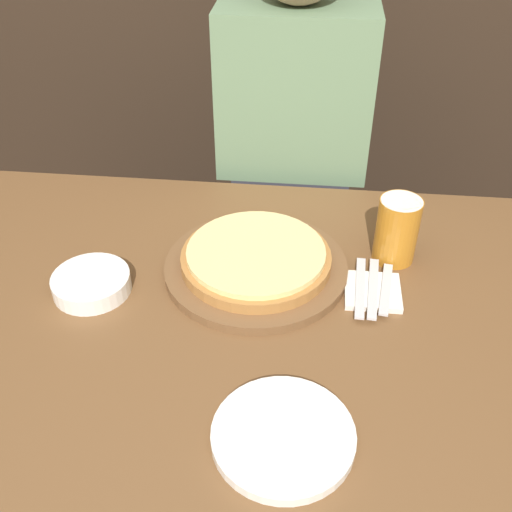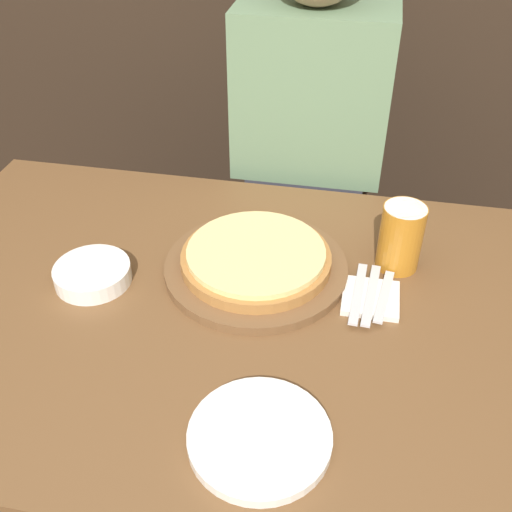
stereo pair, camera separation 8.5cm
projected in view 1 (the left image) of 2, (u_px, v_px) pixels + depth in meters
dining_table at (248, 430)px, 1.39m from camera, size 1.46×0.92×0.77m
pizza_on_board at (256, 262)px, 1.23m from camera, size 0.38×0.38×0.06m
beer_glass at (397, 228)px, 1.23m from camera, size 0.09×0.09×0.14m
dinner_plate at (283, 436)px, 0.91m from camera, size 0.22×0.22×0.02m
side_bowl at (92, 283)px, 1.19m from camera, size 0.15×0.15×0.04m
napkin_stack at (373, 291)px, 1.18m from camera, size 0.11×0.11×0.01m
fork at (360, 287)px, 1.18m from camera, size 0.03×0.18×0.00m
dinner_knife at (373, 288)px, 1.18m from camera, size 0.03×0.18×0.00m
spoon at (386, 289)px, 1.18m from camera, size 0.04×0.16×0.00m
diner_person at (291, 186)px, 1.68m from camera, size 0.39×0.21×1.37m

